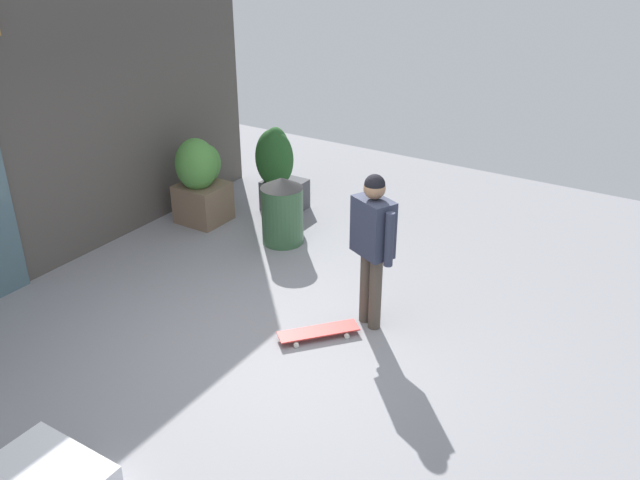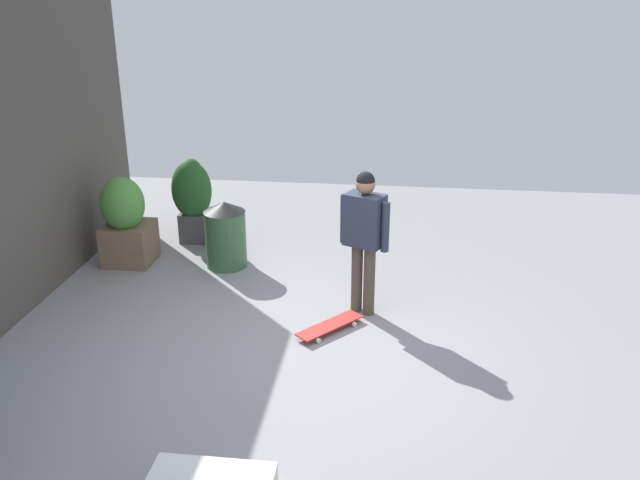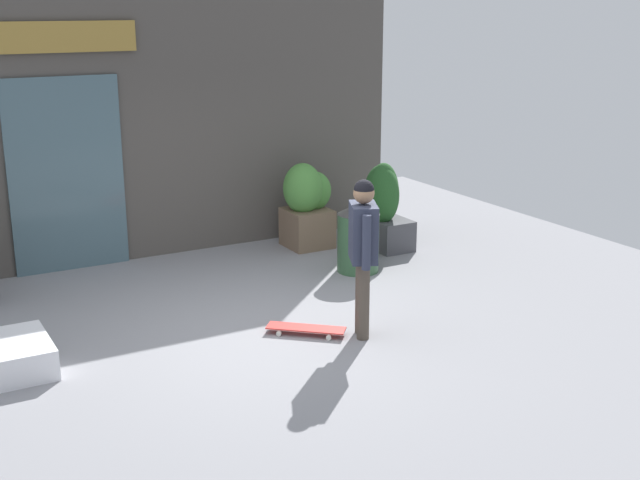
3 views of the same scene
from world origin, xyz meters
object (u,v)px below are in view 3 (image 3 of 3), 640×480
at_px(skateboard, 306,328).
at_px(planter_box_left, 307,204).
at_px(trash_bin, 358,238).
at_px(skateboarder, 363,242).
at_px(planter_box_mid, 384,203).

distance_m(skateboard, planter_box_left, 3.36).
bearing_deg(trash_bin, skateboarder, -120.57).
distance_m(skateboard, planter_box_mid, 3.37).
bearing_deg(skateboard, planter_box_mid, -96.70).
distance_m(planter_box_left, trash_bin, 1.36).
height_order(skateboarder, skateboard, skateboarder).
height_order(skateboarder, planter_box_left, skateboarder).
xyz_separation_m(skateboarder, planter_box_left, (1.09, 3.24, -0.40)).
bearing_deg(planter_box_mid, planter_box_left, 142.28).
bearing_deg(skateboarder, skateboard, -8.56).
bearing_deg(trash_bin, skateboard, -135.81).
distance_m(skateboarder, planter_box_left, 3.44).
bearing_deg(skateboard, skateboarder, -172.63).
height_order(planter_box_left, trash_bin, planter_box_left).
xyz_separation_m(skateboarder, trash_bin, (1.12, 1.89, -0.57)).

